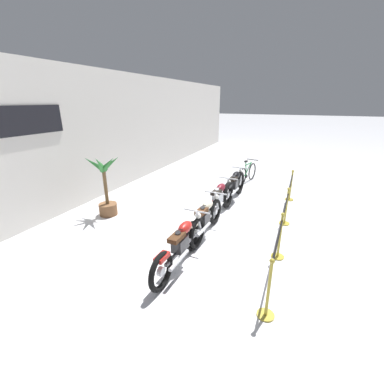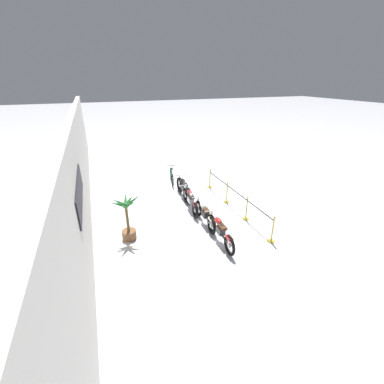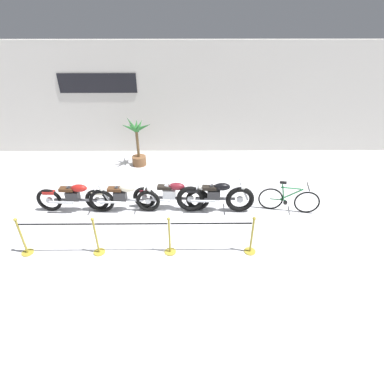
% 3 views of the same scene
% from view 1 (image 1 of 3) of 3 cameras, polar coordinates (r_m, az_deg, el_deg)
% --- Properties ---
extents(ground_plane, '(120.00, 120.00, 0.00)m').
position_cam_1_polar(ground_plane, '(7.04, 9.89, -7.74)').
color(ground_plane, silver).
extents(back_wall, '(28.00, 0.29, 4.20)m').
position_cam_1_polar(back_wall, '(8.96, -23.52, 11.02)').
color(back_wall, silver).
rests_on(back_wall, ground).
extents(motorcycle_red_0, '(2.27, 0.62, 0.94)m').
position_cam_1_polar(motorcycle_red_0, '(5.26, -2.35, -11.65)').
color(motorcycle_red_0, black).
rests_on(motorcycle_red_0, ground).
extents(motorcycle_cream_1, '(2.20, 0.62, 0.93)m').
position_cam_1_polar(motorcycle_cream_1, '(6.37, 2.82, -5.90)').
color(motorcycle_cream_1, black).
rests_on(motorcycle_cream_1, ground).
extents(motorcycle_maroon_2, '(2.27, 0.62, 0.93)m').
position_cam_1_polar(motorcycle_maroon_2, '(7.63, 5.90, -1.59)').
color(motorcycle_maroon_2, black).
rests_on(motorcycle_maroon_2, ground).
extents(motorcycle_black_3, '(2.25, 0.62, 0.99)m').
position_cam_1_polar(motorcycle_black_3, '(8.75, 9.36, 1.30)').
color(motorcycle_black_3, black).
rests_on(motorcycle_black_3, ground).
extents(bicycle, '(1.71, 0.51, 0.96)m').
position_cam_1_polar(bicycle, '(10.76, 12.20, 4.04)').
color(bicycle, black).
rests_on(bicycle, ground).
extents(potted_palm_left_of_row, '(1.12, 1.09, 1.86)m').
position_cam_1_polar(potted_palm_left_of_row, '(7.75, -18.69, 1.24)').
color(potted_palm_left_of_row, brown).
rests_on(potted_palm_left_of_row, ground).
extents(stanchion_far_left, '(5.55, 0.28, 1.05)m').
position_cam_1_polar(stanchion_far_left, '(5.57, 19.00, -8.67)').
color(stanchion_far_left, gold).
rests_on(stanchion_far_left, ground).
extents(stanchion_mid_left, '(0.28, 0.28, 1.05)m').
position_cam_1_polar(stanchion_mid_left, '(5.86, 18.82, -10.59)').
color(stanchion_mid_left, gold).
rests_on(stanchion_mid_left, ground).
extents(stanchion_mid_right, '(0.28, 0.28, 1.05)m').
position_cam_1_polar(stanchion_mid_right, '(7.43, 20.11, -4.15)').
color(stanchion_mid_right, gold).
rests_on(stanchion_mid_right, ground).
extents(stanchion_far_right, '(0.28, 0.28, 1.05)m').
position_cam_1_polar(stanchion_far_right, '(9.27, 21.01, 0.43)').
color(stanchion_far_right, gold).
rests_on(stanchion_far_right, ground).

